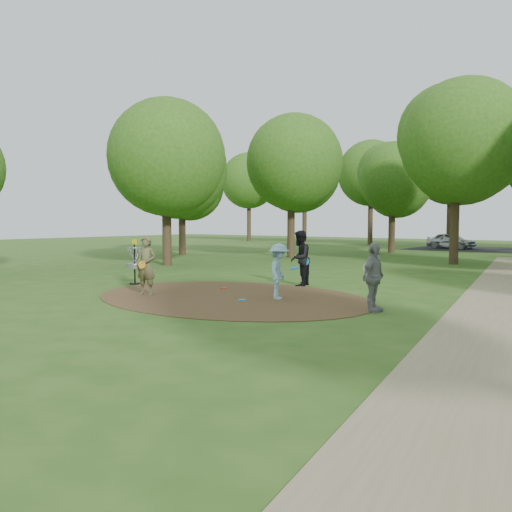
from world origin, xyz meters
The scene contains 13 objects.
ground centered at (0.00, 0.00, 0.00)m, with size 100.00×100.00×0.00m, color #2D5119.
dirt_clearing centered at (0.00, 0.00, 0.01)m, with size 8.40×8.40×0.02m, color #47301C.
footpath centered at (6.50, 2.00, 0.01)m, with size 2.00×40.00×0.01m, color #8C7A5B.
parking_lot centered at (2.00, 30.00, 0.00)m, with size 14.00×8.00×0.01m, color black.
player_observer_with_disc centered at (-2.17, -1.20, 0.86)m, with size 0.71×0.56×1.71m.
player_throwing_with_disc centered at (1.33, 0.47, 0.77)m, with size 1.11×1.14×1.54m.
player_walking_with_disc centered at (0.27, 3.26, 0.92)m, with size 0.90×1.04×1.84m.
player_waiting_with_disc centered at (4.17, 0.26, 0.82)m, with size 0.47×0.97×1.64m.
disc_ground_blue centered at (0.70, -0.35, 0.03)m, with size 0.22×0.22×0.02m, color #0C8FDC.
disc_ground_red centered at (-1.23, 1.14, 0.03)m, with size 0.22×0.22×0.02m, color red.
car_left centered at (-2.12, 29.49, 0.62)m, with size 1.47×3.66×1.25m, color #A8ADB0.
disc_golf_basket centered at (-4.50, 0.30, 0.87)m, with size 0.63×0.63×1.54m.
tree_ring centered at (2.50, 10.80, 5.30)m, with size 37.16×45.87×9.86m.
Camera 1 is at (8.96, -10.78, 2.15)m, focal length 35.00 mm.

